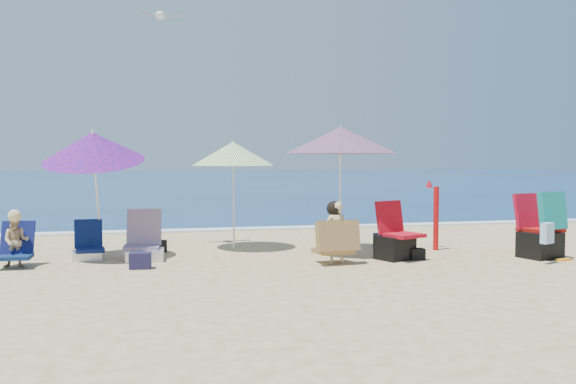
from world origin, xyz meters
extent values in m
plane|color=#D8BC84|center=(0.00, 0.00, 0.00)|extent=(120.00, 120.00, 0.00)
cube|color=navy|center=(0.00, 45.00, -0.05)|extent=(120.00, 80.00, 0.12)
cube|color=white|center=(0.00, 5.10, 0.02)|extent=(120.00, 0.50, 0.04)
cylinder|color=white|center=(0.65, 1.04, 1.04)|extent=(0.04, 0.04, 2.08)
cone|color=#DF1D47|center=(0.66, 1.04, 1.99)|extent=(2.00, 2.00, 0.47)
cylinder|color=white|center=(0.66, 1.04, 2.20)|extent=(0.03, 0.03, 0.12)
cylinder|color=silver|center=(-1.10, 1.96, 0.92)|extent=(0.04, 0.04, 1.84)
cone|color=#4D9917|center=(-1.10, 2.01, 1.76)|extent=(1.73, 1.73, 0.44)
cylinder|color=white|center=(-1.10, 2.05, 1.96)|extent=(0.03, 0.03, 0.12)
cylinder|color=silver|center=(-3.47, 1.59, 0.96)|extent=(0.14, 0.50, 1.88)
cone|color=#B21972|center=(-3.51, 1.31, 1.87)|extent=(1.98, 2.03, 0.87)
cylinder|color=silver|center=(-3.51, 1.23, 2.08)|extent=(0.04, 0.07, 0.13)
cylinder|color=#BA0D0E|center=(2.49, 1.05, 0.58)|extent=(0.13, 0.13, 1.16)
cone|color=#A60B17|center=(2.46, 1.28, 1.21)|extent=(0.18, 0.18, 0.15)
cube|color=#0D1B4A|center=(-3.58, 1.30, 0.16)|extent=(0.48, 0.43, 0.05)
cube|color=#0D1C49|center=(-3.62, 1.56, 0.41)|extent=(0.47, 0.30, 0.48)
cube|color=silver|center=(-3.64, 1.36, 0.07)|extent=(0.50, 0.45, 0.14)
cube|color=#CA4750|center=(-2.76, 1.11, 0.21)|extent=(0.60, 0.54, 0.07)
cube|color=#F25559|center=(-2.71, 1.38, 0.51)|extent=(0.59, 0.37, 0.61)
cube|color=silver|center=(-2.70, 1.06, 0.09)|extent=(0.63, 0.56, 0.18)
cube|color=#B50C1B|center=(1.44, 0.09, 0.41)|extent=(0.70, 0.67, 0.06)
cube|color=#9F0B17|center=(1.29, 0.35, 0.69)|extent=(0.57, 0.36, 0.55)
cube|color=black|center=(1.33, 0.20, 0.20)|extent=(0.67, 0.64, 0.39)
cube|color=#9E100B|center=(3.87, -0.08, 0.46)|extent=(0.74, 0.69, 0.07)
cube|color=#A20B21|center=(3.75, 0.11, 0.77)|extent=(0.64, 0.33, 0.62)
cube|color=black|center=(3.77, -0.20, 0.22)|extent=(0.71, 0.66, 0.44)
cube|color=#0A8580|center=(3.78, -0.50, 0.82)|extent=(0.58, 0.33, 0.62)
cube|color=#99C6F4|center=(3.50, -0.77, 0.49)|extent=(0.26, 0.20, 0.33)
imported|color=#D2B37E|center=(0.25, 0.01, 0.50)|extent=(0.38, 0.27, 0.99)
cube|color=#2B0D61|center=(0.23, 0.09, 0.20)|extent=(0.60, 0.54, 0.07)
cube|color=#310E62|center=(0.24, -0.09, 0.46)|extent=(0.70, 0.31, 0.50)
sphere|color=black|center=(0.23, 0.04, 0.88)|extent=(0.24, 0.24, 0.24)
imported|color=tan|center=(-4.63, 0.85, 0.40)|extent=(0.40, 0.32, 0.80)
cube|color=#0D224D|center=(-4.64, 0.74, 0.18)|extent=(0.50, 0.45, 0.06)
cube|color=#0C1244|center=(-4.63, 0.98, 0.44)|extent=(0.50, 0.30, 0.52)
sphere|color=#D2B979|center=(-4.64, 0.81, 0.80)|extent=(0.19, 0.19, 0.19)
cube|color=#1B1939|center=(-2.78, 0.28, 0.12)|extent=(0.34, 0.26, 0.25)
cube|color=black|center=(-2.49, 1.94, 0.11)|extent=(0.36, 0.34, 0.22)
cube|color=#1B1D3C|center=(1.73, 1.66, 0.13)|extent=(0.37, 0.29, 0.26)
cube|color=black|center=(1.67, 0.09, 0.09)|extent=(0.25, 0.17, 0.19)
cube|color=orange|center=(3.98, -0.53, 0.02)|extent=(0.27, 0.17, 0.03)
ellipsoid|color=silver|center=(-2.37, 2.50, 4.31)|extent=(0.23, 0.40, 0.15)
cube|color=gray|center=(-2.58, 2.49, 4.33)|extent=(0.39, 0.15, 0.08)
cube|color=#979AA0|center=(-2.09, 2.58, 4.33)|extent=(0.39, 0.15, 0.08)
camera|label=1|loc=(-2.74, -9.39, 1.66)|focal=38.99mm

